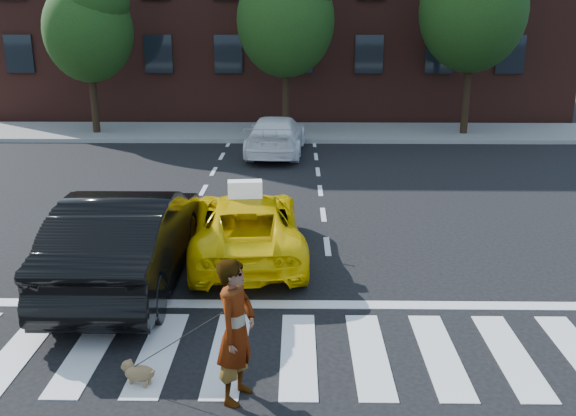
{
  "coord_description": "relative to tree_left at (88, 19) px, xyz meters",
  "views": [
    {
      "loc": [
        0.98,
        -8.1,
        4.6
      ],
      "look_at": [
        0.8,
        3.51,
        1.1
      ],
      "focal_mm": 40.0,
      "sensor_mm": 36.0,
      "label": 1
    }
  ],
  "objects": [
    {
      "name": "taxi",
      "position": [
        6.94,
        -13.11,
        -3.81
      ],
      "size": [
        2.5,
        4.71,
        1.26
      ],
      "primitive_type": "imported",
      "rotation": [
        0.0,
        0.0,
        3.24
      ],
      "color": "yellow",
      "rests_on": "ground"
    },
    {
      "name": "tree_left",
      "position": [
        0.0,
        0.0,
        0.0
      ],
      "size": [
        3.39,
        3.38,
        6.5
      ],
      "color": "black",
      "rests_on": "ground"
    },
    {
      "name": "sidewalk_far",
      "position": [
        6.97,
        0.5,
        -4.37
      ],
      "size": [
        30.0,
        4.0,
        0.15
      ],
      "primitive_type": "cube",
      "color": "slate",
      "rests_on": "ground"
    },
    {
      "name": "taxi_sign",
      "position": [
        6.94,
        -13.31,
        -3.02
      ],
      "size": [
        0.67,
        0.34,
        0.32
      ],
      "primitive_type": "cube",
      "rotation": [
        0.0,
        0.0,
        3.24
      ],
      "color": "white",
      "rests_on": "taxi"
    },
    {
      "name": "ground",
      "position": [
        6.97,
        -17.0,
        -4.44
      ],
      "size": [
        120.0,
        120.0,
        0.0
      ],
      "primitive_type": "plane",
      "color": "black",
      "rests_on": "ground"
    },
    {
      "name": "woman",
      "position": [
        7.21,
        -18.1,
        -3.51
      ],
      "size": [
        0.64,
        0.79,
        1.86
      ],
      "primitive_type": "imported",
      "rotation": [
        0.0,
        0.0,
        1.24
      ],
      "color": "#999999",
      "rests_on": "ground"
    },
    {
      "name": "crosswalk",
      "position": [
        6.97,
        -17.0,
        -4.43
      ],
      "size": [
        13.0,
        2.4,
        0.01
      ],
      "primitive_type": "cube",
      "color": "silver",
      "rests_on": "ground"
    },
    {
      "name": "dog",
      "position": [
        5.88,
        -17.81,
        -4.26
      ],
      "size": [
        0.51,
        0.36,
        0.31
      ],
      "rotation": [
        0.0,
        0.0,
        -0.42
      ],
      "color": "#9C854F",
      "rests_on": "ground"
    },
    {
      "name": "tree_mid",
      "position": [
        7.5,
        -0.0,
        0.41
      ],
      "size": [
        3.69,
        3.69,
        7.1
      ],
      "color": "black",
      "rests_on": "ground"
    },
    {
      "name": "white_suv",
      "position": [
        7.2,
        -3.45,
        -3.78
      ],
      "size": [
        2.13,
        4.66,
        1.32
      ],
      "primitive_type": "imported",
      "rotation": [
        0.0,
        0.0,
        3.08
      ],
      "color": "white",
      "rests_on": "ground"
    },
    {
      "name": "stop_line",
      "position": [
        6.97,
        -15.4,
        -4.43
      ],
      "size": [
        12.0,
        0.3,
        0.01
      ],
      "primitive_type": "cube",
      "color": "silver",
      "rests_on": "ground"
    },
    {
      "name": "black_sedan",
      "position": [
        4.97,
        -14.5,
        -3.59
      ],
      "size": [
        1.83,
        5.2,
        1.71
      ],
      "primitive_type": "imported",
      "rotation": [
        0.0,
        0.0,
        3.15
      ],
      "color": "black",
      "rests_on": "ground"
    }
  ]
}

